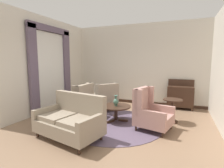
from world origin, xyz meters
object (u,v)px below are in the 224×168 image
settee (70,121)px  side_table (172,108)px  armchair_beside_settee (78,103)px  sideboard (180,96)px  armchair_near_sideboard (105,99)px  armchair_near_window (150,112)px  coffee_table (116,109)px  porcelain_vase (116,101)px

settee → side_table: bearing=54.8°
armchair_beside_settee → sideboard: size_ratio=0.98×
settee → armchair_near_sideboard: bearing=106.6°
armchair_near_sideboard → armchair_beside_settee: size_ratio=1.08×
armchair_near_window → armchair_near_sideboard: (-1.80, 1.10, -0.02)m
coffee_table → porcelain_vase: bearing=-86.0°
porcelain_vase → armchair_beside_settee: (-1.20, -0.14, -0.14)m
settee → coffee_table: bearing=80.3°
armchair_near_window → armchair_beside_settee: (-2.24, 0.08, 0.01)m
armchair_near_sideboard → side_table: size_ratio=1.69×
coffee_table → porcelain_vase: (0.00, -0.02, 0.22)m
armchair_near_sideboard → armchair_near_window: bearing=99.4°
sideboard → coffee_table: bearing=-129.3°
porcelain_vase → armchair_near_window: (1.04, -0.21, -0.15)m
settee → armchair_near_window: armchair_near_window is taller
armchair_near_window → side_table: armchair_near_window is taller
porcelain_vase → sideboard: sideboard is taller
porcelain_vase → sideboard: 2.75m
porcelain_vase → sideboard: size_ratio=0.29×
armchair_near_sideboard → armchair_beside_settee: 1.11m
porcelain_vase → settee: settee is taller
porcelain_vase → armchair_near_window: armchair_near_window is taller
coffee_table → armchair_near_sideboard: (-0.76, 0.87, 0.05)m
settee → armchair_near_sideboard: size_ratio=1.45×
armchair_near_window → porcelain_vase: bearing=91.4°
coffee_table → sideboard: sideboard is taller
coffee_table → armchair_near_sideboard: 1.16m
coffee_table → armchair_near_window: (1.04, -0.23, 0.07)m
porcelain_vase → armchair_near_sideboard: (-0.77, 0.89, -0.17)m
armchair_near_window → side_table: (0.50, 0.75, -0.03)m
coffee_table → settee: (-0.57, -1.45, 0.03)m
armchair_near_window → side_table: size_ratio=1.58×
porcelain_vase → armchair_beside_settee: armchair_beside_settee is taller
settee → armchair_near_window: (1.61, 1.22, 0.03)m
armchair_near_sideboard → side_table: 2.33m
armchair_near_sideboard → side_table: (2.30, -0.35, -0.01)m
armchair_near_window → armchair_near_sideboard: bearing=71.7°
settee → armchair_beside_settee: armchair_beside_settee is taller
coffee_table → armchair_near_sideboard: bearing=131.3°
settee → armchair_near_window: bearing=48.9°
armchair_near_window → side_table: 0.90m
settee → side_table: (2.10, 1.97, 0.00)m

